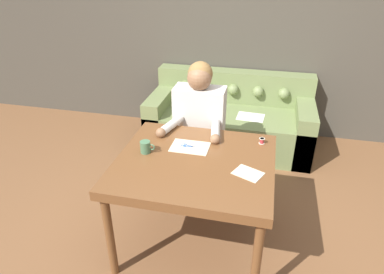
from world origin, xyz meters
name	(u,v)px	position (x,y,z in m)	size (l,w,h in m)	color
ground_plane	(196,235)	(0.00, 0.00, 0.00)	(16.00, 16.00, 0.00)	brown
wall_back	(235,27)	(0.00, 2.08, 1.30)	(8.00, 0.06, 2.60)	#474238
dining_table	(195,169)	(-0.01, -0.05, 0.69)	(1.12, 1.01, 0.77)	brown
couch	(230,120)	(0.05, 1.64, 0.30)	(1.87, 0.89, 0.82)	olive
person	(199,129)	(-0.12, 0.63, 0.66)	(0.52, 0.59, 1.28)	#33281E
pattern_paper_main	(190,147)	(-0.08, 0.12, 0.77)	(0.29, 0.20, 0.00)	beige
pattern_paper_offcut	(248,173)	(0.38, -0.13, 0.77)	(0.23, 0.21, 0.00)	beige
scissors	(190,146)	(-0.09, 0.13, 0.77)	(0.22, 0.07, 0.01)	silver
mug	(146,147)	(-0.38, -0.02, 0.81)	(0.11, 0.08, 0.09)	#47704C
thread_spool	(262,141)	(0.45, 0.30, 0.79)	(0.04, 0.04, 0.05)	red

